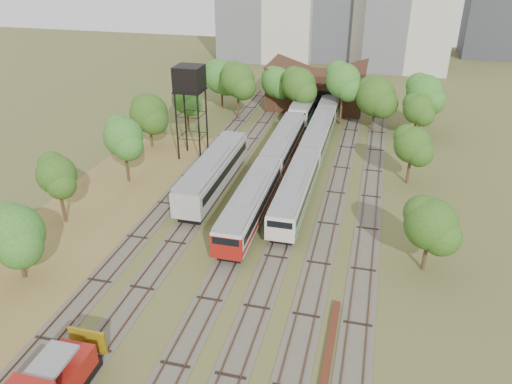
# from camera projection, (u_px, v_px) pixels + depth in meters

# --- Properties ---
(ground) EXTENTS (240.00, 240.00, 0.00)m
(ground) POSITION_uv_depth(u_px,v_px,m) (221.00, 330.00, 37.66)
(ground) COLOR #475123
(ground) RESTS_ON ground
(dry_grass_patch) EXTENTS (14.00, 60.00, 0.04)m
(dry_grass_patch) POSITION_uv_depth(u_px,v_px,m) (70.00, 242.00, 48.49)
(dry_grass_patch) COLOR brown
(dry_grass_patch) RESTS_ON ground
(tracks) EXTENTS (24.60, 80.00, 0.19)m
(tracks) POSITION_uv_depth(u_px,v_px,m) (280.00, 186.00, 59.38)
(tracks) COLOR #4C473D
(tracks) RESTS_ON ground
(railcar_red_set) EXTENTS (2.98, 34.57, 3.69)m
(railcar_red_set) POSITION_uv_depth(u_px,v_px,m) (269.00, 170.00, 58.89)
(railcar_red_set) COLOR black
(railcar_red_set) RESTS_ON ground
(railcar_green_set) EXTENTS (2.93, 52.08, 3.62)m
(railcar_green_set) POSITION_uv_depth(u_px,v_px,m) (318.00, 136.00, 69.12)
(railcar_green_set) COLOR black
(railcar_green_set) RESTS_ON ground
(railcar_rear) EXTENTS (2.97, 16.08, 3.68)m
(railcar_rear) POSITION_uv_depth(u_px,v_px,m) (306.00, 104.00, 82.43)
(railcar_rear) COLOR black
(railcar_rear) RESTS_ON ground
(old_grey_coach) EXTENTS (3.29, 18.00, 4.08)m
(old_grey_coach) POSITION_uv_depth(u_px,v_px,m) (214.00, 172.00, 57.76)
(old_grey_coach) COLOR black
(old_grey_coach) RESTS_ON ground
(water_tower) EXTENTS (3.54, 3.54, 12.22)m
(water_tower) POSITION_uv_depth(u_px,v_px,m) (189.00, 81.00, 63.03)
(water_tower) COLOR black
(water_tower) RESTS_ON ground
(rail_pile_far) EXTENTS (0.55, 8.86, 0.29)m
(rail_pile_far) POSITION_uv_depth(u_px,v_px,m) (331.00, 341.00, 36.47)
(rail_pile_far) COLOR #532617
(rail_pile_far) RESTS_ON ground
(maintenance_shed) EXTENTS (16.45, 11.55, 7.58)m
(maintenance_shed) POSITION_uv_depth(u_px,v_px,m) (317.00, 90.00, 86.63)
(maintenance_shed) COLOR #351E13
(maintenance_shed) RESTS_ON ground
(tree_band_left) EXTENTS (7.63, 53.31, 8.90)m
(tree_band_left) POSITION_uv_depth(u_px,v_px,m) (88.00, 160.00, 53.33)
(tree_band_left) COLOR #382616
(tree_band_left) RESTS_ON ground
(tree_band_far) EXTENTS (38.07, 10.46, 9.64)m
(tree_band_far) POSITION_uv_depth(u_px,v_px,m) (309.00, 85.00, 78.06)
(tree_band_far) COLOR #382616
(tree_band_far) RESTS_ON ground
(tree_band_right) EXTENTS (5.54, 37.35, 7.10)m
(tree_band_right) POSITION_uv_depth(u_px,v_px,m) (420.00, 154.00, 55.96)
(tree_band_right) COLOR #382616
(tree_band_right) RESTS_ON ground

